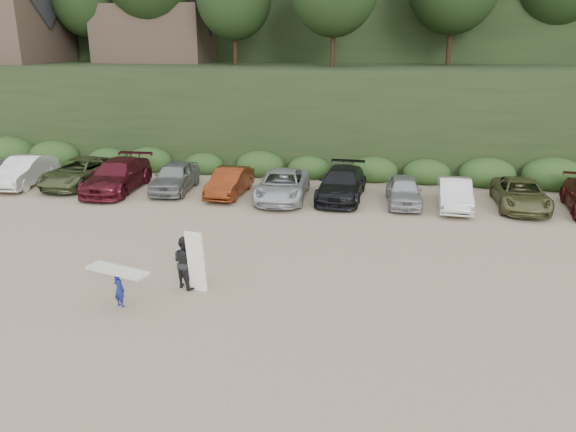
# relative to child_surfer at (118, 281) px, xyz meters

# --- Properties ---
(ground) EXTENTS (120.00, 120.00, 0.00)m
(ground) POSITION_rel_child_surfer_xyz_m (2.45, 2.79, -0.83)
(ground) COLOR tan
(ground) RESTS_ON ground
(parked_cars) EXTENTS (39.70, 6.27, 1.63)m
(parked_cars) POSITION_rel_child_surfer_xyz_m (3.04, 12.85, -0.09)
(parked_cars) COLOR #ABABB0
(parked_cars) RESTS_ON ground
(child_surfer) EXTENTS (2.11, 1.10, 1.22)m
(child_surfer) POSITION_rel_child_surfer_xyz_m (0.00, 0.00, 0.00)
(child_surfer) COLOR navy
(child_surfer) RESTS_ON ground
(adult_surfer) EXTENTS (1.33, 1.00, 2.06)m
(adult_surfer) POSITION_rel_child_surfer_xyz_m (1.52, 1.66, 0.06)
(adult_surfer) COLOR black
(adult_surfer) RESTS_ON ground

